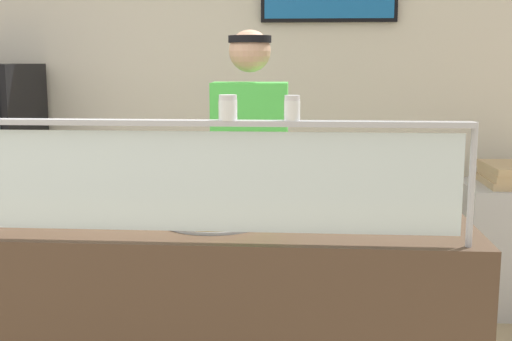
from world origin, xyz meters
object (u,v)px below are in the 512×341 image
(pepper_flake_shaker, at_px, (292,110))
(worker_figure, at_px, (251,180))
(parmesan_shaker, at_px, (228,109))
(pizza_tray, at_px, (214,218))
(pizza_server, at_px, (218,214))

(pepper_flake_shaker, bearing_deg, worker_figure, 103.02)
(parmesan_shaker, height_order, worker_figure, worker_figure)
(parmesan_shaker, bearing_deg, worker_figure, 89.84)
(pizza_tray, xyz_separation_m, worker_figure, (0.10, 0.68, 0.04))
(pizza_server, height_order, parmesan_shaker, parmesan_shaker)
(pizza_server, distance_m, worker_figure, 0.71)
(parmesan_shaker, bearing_deg, pizza_server, 105.61)
(parmesan_shaker, distance_m, worker_figure, 1.07)
(pizza_server, height_order, pepper_flake_shaker, pepper_flake_shaker)
(parmesan_shaker, distance_m, pepper_flake_shaker, 0.23)
(pizza_tray, bearing_deg, pepper_flake_shaker, -42.22)
(pizza_tray, bearing_deg, worker_figure, 82.07)
(pizza_server, bearing_deg, pepper_flake_shaker, -42.21)
(pizza_tray, xyz_separation_m, pizza_server, (0.02, -0.02, 0.02))
(pizza_server, relative_size, worker_figure, 0.16)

